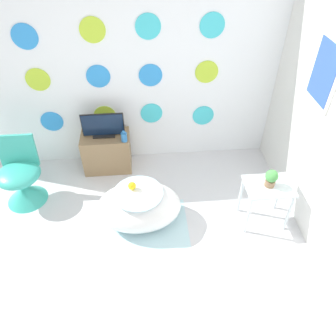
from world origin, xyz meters
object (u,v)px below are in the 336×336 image
chair (22,182)px  tv (103,126)px  vase (124,137)px  bathtub (139,206)px  potted_plant_left (271,178)px

chair → tv: (0.91, 0.49, 0.37)m
vase → bathtub: bearing=-80.2°
chair → vase: 1.24m
tv → potted_plant_left: 1.98m
vase → potted_plant_left: size_ratio=0.72×
chair → vase: chair is taller
bathtub → tv: size_ratio=1.77×
chair → tv: tv is taller
bathtub → chair: chair is taller
tv → vase: bearing=-28.2°
potted_plant_left → chair: bearing=168.1°
chair → tv: bearing=28.2°
bathtub → chair: 1.37m
potted_plant_left → tv: bearing=148.4°
chair → tv: 1.10m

